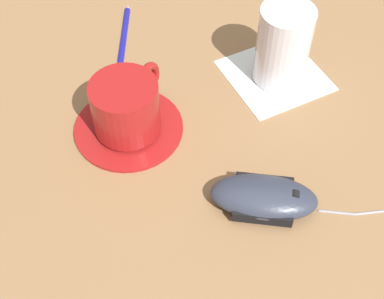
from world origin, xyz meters
name	(u,v)px	position (x,y,z in m)	size (l,w,h in m)	color
ground_plane	(211,123)	(0.00, 0.00, 0.00)	(3.00, 3.00, 0.00)	olive
saucer	(129,127)	(0.10, 0.01, 0.00)	(0.14, 0.14, 0.01)	maroon
coffee_cup	(127,106)	(0.10, 0.01, 0.04)	(0.08, 0.11, 0.07)	maroon
computer_mouse	(264,197)	(-0.06, 0.12, 0.02)	(0.13, 0.07, 0.03)	#2D3342
napkin_under_glass	(275,75)	(-0.09, -0.09, 0.00)	(0.12, 0.12, 0.00)	white
drinking_glass	(283,45)	(-0.09, -0.09, 0.06)	(0.07, 0.07, 0.11)	silver
pen	(123,36)	(0.13, -0.16, 0.00)	(0.01, 0.16, 0.01)	navy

